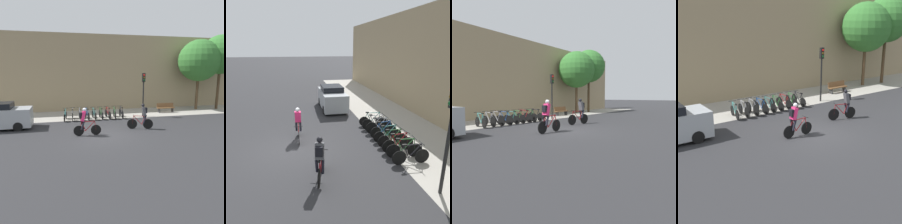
{
  "view_description": "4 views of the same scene",
  "coord_description": "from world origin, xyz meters",
  "views": [
    {
      "loc": [
        -2.42,
        -12.94,
        4.07
      ],
      "look_at": [
        1.03,
        1.83,
        1.13
      ],
      "focal_mm": 35.0,
      "sensor_mm": 36.0,
      "label": 1
    },
    {
      "loc": [
        10.15,
        0.22,
        4.86
      ],
      "look_at": [
        -0.44,
        2.37,
        1.59
      ],
      "focal_mm": 35.0,
      "sensor_mm": 36.0,
      "label": 2
    },
    {
      "loc": [
        -9.56,
        -7.45,
        1.95
      ],
      "look_at": [
        1.61,
        1.32,
        0.92
      ],
      "focal_mm": 35.0,
      "sensor_mm": 36.0,
      "label": 3
    },
    {
      "loc": [
        -9.75,
        -11.5,
        5.73
      ],
      "look_at": [
        -0.38,
        1.76,
        0.83
      ],
      "focal_mm": 50.0,
      "sensor_mm": 36.0,
      "label": 4
    }
  ],
  "objects": [
    {
      "name": "street_tree_1",
      "position": [
        13.6,
        6.86,
        5.58
      ],
      "size": [
        3.94,
        3.94,
        7.57
      ],
      "color": "#4C3823",
      "rests_on": "ground"
    },
    {
      "name": "street_tree_0",
      "position": [
        11.32,
        7.09,
        4.99
      ],
      "size": [
        4.15,
        4.15,
        7.08
      ],
      "color": "#4C3823",
      "rests_on": "ground"
    },
    {
      "name": "parked_bike_6",
      "position": [
        1.38,
        4.93,
        0.4
      ],
      "size": [
        0.46,
        1.68,
        0.97
      ],
      "color": "black",
      "rests_on": "ground"
    },
    {
      "name": "parked_bike_7",
      "position": [
        1.98,
        4.93,
        0.4
      ],
      "size": [
        0.46,
        1.66,
        0.96
      ],
      "color": "black",
      "rests_on": "ground"
    },
    {
      "name": "parked_bike_8",
      "position": [
        2.57,
        4.93,
        0.39
      ],
      "size": [
        0.46,
        1.7,
        0.96
      ],
      "color": "black",
      "rests_on": "ground"
    },
    {
      "name": "parked_bike_5",
      "position": [
        0.79,
        4.93,
        0.39
      ],
      "size": [
        0.46,
        1.62,
        0.95
      ],
      "color": "black",
      "rests_on": "ground"
    },
    {
      "name": "parked_bike_0",
      "position": [
        -2.18,
        4.93,
        0.39
      ],
      "size": [
        0.46,
        1.65,
        0.95
      ],
      "color": "black",
      "rests_on": "ground"
    },
    {
      "name": "parked_bike_3",
      "position": [
        -0.4,
        4.93,
        0.39
      ],
      "size": [
        0.46,
        1.6,
        0.96
      ],
      "color": "black",
      "rests_on": "ground"
    },
    {
      "name": "parked_bike_2",
      "position": [
        -1.0,
        4.93,
        0.41
      ],
      "size": [
        0.46,
        1.66,
        0.99
      ],
      "color": "black",
      "rests_on": "ground"
    },
    {
      "name": "ground",
      "position": [
        0.0,
        0.0,
        0.0
      ],
      "size": [
        200.0,
        200.0,
        0.0
      ],
      "primitive_type": "plane",
      "color": "#2B2B2D"
    },
    {
      "name": "building_facade",
      "position": [
        0.0,
        9.3,
        3.76
      ],
      "size": [
        44.0,
        0.6,
        7.52
      ],
      "primitive_type": "cube",
      "color": "#9E8966",
      "rests_on": "ground"
    },
    {
      "name": "bench",
      "position": [
        7.41,
        6.24,
        0.47
      ],
      "size": [
        1.75,
        0.44,
        0.89
      ],
      "color": "brown",
      "rests_on": "ground"
    },
    {
      "name": "cyclist_pink",
      "position": [
        -1.09,
        0.32,
        0.95
      ],
      "size": [
        1.74,
        0.46,
        1.77
      ],
      "color": "black",
      "rests_on": "ground"
    },
    {
      "name": "traffic_light_pole",
      "position": [
        4.56,
        4.94,
        2.62
      ],
      "size": [
        0.26,
        0.3,
        3.8
      ],
      "color": "black",
      "rests_on": "ground"
    },
    {
      "name": "parked_bike_4",
      "position": [
        0.2,
        4.92,
        0.38
      ],
      "size": [
        0.46,
        1.63,
        0.94
      ],
      "color": "black",
      "rests_on": "ground"
    },
    {
      "name": "parked_bike_1",
      "position": [
        -1.59,
        4.93,
        0.4
      ],
      "size": [
        0.46,
        1.71,
        0.97
      ],
      "color": "black",
      "rests_on": "ground"
    },
    {
      "name": "cyclist_grey",
      "position": [
        3.03,
        1.0,
        0.95
      ],
      "size": [
        1.77,
        0.6,
        1.79
      ],
      "color": "black",
      "rests_on": "ground"
    },
    {
      "name": "kerb_strip",
      "position": [
        0.0,
        6.75,
        0.0
      ],
      "size": [
        44.0,
        4.5,
        0.01
      ],
      "primitive_type": "cube",
      "color": "#A39E93",
      "rests_on": "ground"
    }
  ]
}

